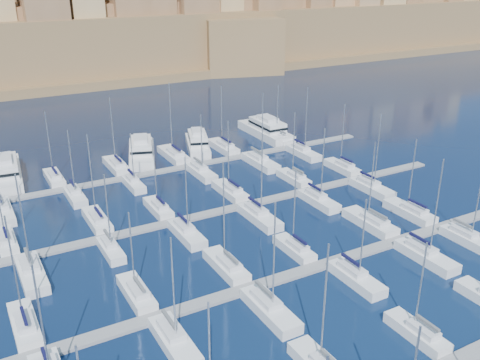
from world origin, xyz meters
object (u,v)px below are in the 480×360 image
motor_yacht_c (198,143)px  motor_yacht_a (5,172)px  motor_yacht_d (266,129)px  motor_yacht_b (141,151)px

motor_yacht_c → motor_yacht_a: bearing=177.0°
motor_yacht_d → motor_yacht_c: bearing=-174.9°
motor_yacht_c → motor_yacht_d: size_ratio=0.83×
motor_yacht_a → motor_yacht_c: same height
motor_yacht_b → motor_yacht_c: bearing=-5.2°
motor_yacht_b → motor_yacht_d: size_ratio=0.97×
motor_yacht_b → motor_yacht_c: same height
motor_yacht_c → motor_yacht_b: bearing=174.8°
motor_yacht_a → motor_yacht_b: same height
motor_yacht_a → motor_yacht_d: bearing=-0.4°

